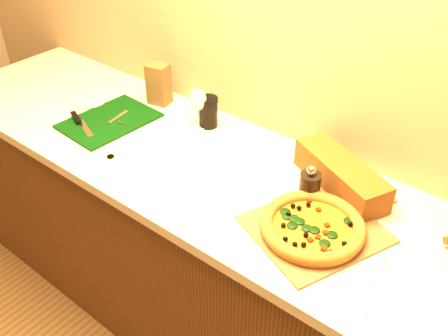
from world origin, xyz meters
TOP-DOWN VIEW (x-y plane):
  - cabinet at (0.00, 1.43)m, footprint 2.80×0.65m
  - countertop at (0.00, 1.43)m, footprint 2.84×0.68m
  - pizza_peel at (0.36, 1.38)m, footprint 0.44×0.53m
  - pizza at (0.36, 1.34)m, footprint 0.31×0.31m
  - cutting_board at (-0.61, 1.40)m, footprint 0.29×0.38m
  - bottle_cap at (-0.42, 1.23)m, footprint 0.03×0.03m
  - pepper_grinder at (0.27, 1.48)m, footprint 0.07×0.07m
  - bread_bag at (0.31, 1.59)m, footprint 0.39×0.26m
  - wine_glass at (-0.30, 1.59)m, footprint 0.07×0.07m
  - paper_bag at (-0.57, 1.64)m, footprint 0.10×0.09m
  - dark_jar at (-0.28, 1.63)m, footprint 0.08×0.08m
  - side_plate at (-0.80, 1.45)m, footprint 0.14×0.14m

SIDE VIEW (x-z plane):
  - cabinet at x=0.00m, z-range 0.00..0.86m
  - countertop at x=0.00m, z-range 0.86..0.90m
  - bottle_cap at x=-0.42m, z-range 0.90..0.91m
  - pizza_peel at x=0.36m, z-range 0.90..0.91m
  - cutting_board at x=-0.61m, z-range 0.89..0.92m
  - side_plate at x=-0.80m, z-range 0.90..0.91m
  - pizza at x=0.36m, z-range 0.91..0.95m
  - bread_bag at x=0.31m, z-range 0.90..1.00m
  - pepper_grinder at x=0.27m, z-range 0.89..1.02m
  - dark_jar at x=-0.28m, z-range 0.90..1.02m
  - paper_bag at x=-0.57m, z-range 0.90..1.07m
  - wine_glass at x=-0.30m, z-range 0.93..1.10m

